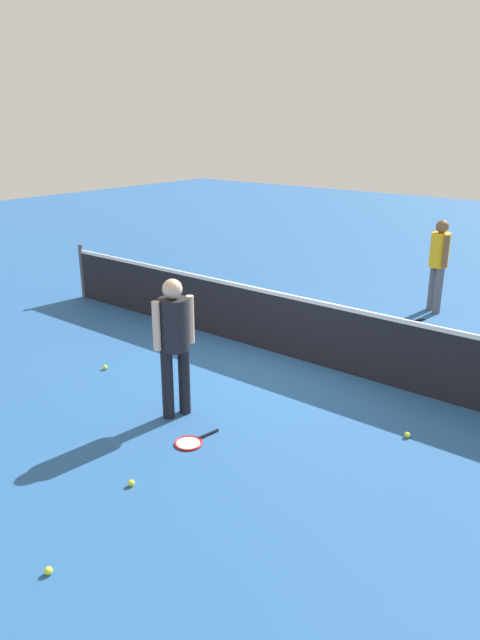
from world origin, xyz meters
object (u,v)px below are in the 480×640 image
tennis_ball_near_player (131,483)px  tennis_ball_midcourt (407,435)px  player_near_side (174,337)px  tennis_racket_near_player (190,442)px  tennis_ball_by_net (105,367)px  player_far_side (439,258)px  tennis_ball_baseline (48,571)px  tennis_racket_far_player (406,322)px

tennis_ball_near_player → tennis_ball_midcourt: bearing=56.1°
player_near_side → tennis_racket_near_player: bearing=-33.3°
tennis_racket_near_player → tennis_ball_by_net: size_ratio=9.12×
player_far_side → tennis_ball_near_player: (-0.20, -7.21, -0.98)m
player_far_side → tennis_ball_baseline: (0.19, -8.40, -0.98)m
player_far_side → tennis_racket_far_player: 1.38m
tennis_ball_near_player → tennis_ball_by_net: same height
player_far_side → tennis_racket_far_player: (-0.12, -0.94, -1.00)m
tennis_racket_far_player → tennis_ball_midcourt: size_ratio=8.89×
tennis_racket_far_player → tennis_ball_baseline: tennis_ball_baseline is taller
player_near_side → tennis_racket_far_player: player_near_side is taller
tennis_ball_by_net → tennis_racket_far_player: bearing=61.5°
tennis_ball_near_player → tennis_ball_baseline: bearing=-72.1°
tennis_racket_near_player → tennis_ball_baseline: tennis_ball_baseline is taller
tennis_ball_midcourt → tennis_ball_baseline: same height
tennis_ball_by_net → player_far_side: bearing=64.7°
tennis_ball_by_net → tennis_ball_midcourt: bearing=12.5°
player_near_side → tennis_racket_far_player: (0.76, 4.94, -1.00)m
player_near_side → tennis_ball_by_net: size_ratio=25.76×
tennis_racket_far_player → tennis_ball_by_net: (-2.51, -4.63, 0.02)m
tennis_racket_far_player → tennis_ball_baseline: (0.31, -7.45, 0.02)m
tennis_ball_baseline → tennis_ball_midcourt: bearing=70.4°
player_far_side → tennis_ball_midcourt: player_far_side is taller
player_far_side → tennis_racket_near_player: 6.35m
player_far_side → tennis_ball_midcourt: 4.99m
tennis_ball_by_net → tennis_ball_baseline: size_ratio=1.00×
tennis_ball_midcourt → player_far_side: bearing=108.1°
player_near_side → tennis_ball_midcourt: size_ratio=25.76×
tennis_racket_near_player → tennis_racket_far_player: size_ratio=1.03×
player_far_side → tennis_racket_near_player: player_far_side is taller
player_far_side → tennis_ball_near_player: bearing=-91.6°
player_near_side → tennis_ball_by_net: player_near_side is taller
tennis_ball_near_player → tennis_racket_near_player: bearing=95.9°
tennis_racket_far_player → tennis_ball_by_net: 5.26m
player_near_side → tennis_ball_near_player: player_near_side is taller
tennis_ball_midcourt → tennis_ball_baseline: (-1.34, -3.75, 0.00)m
player_near_side → tennis_racket_far_player: size_ratio=2.90×
tennis_racket_far_player → tennis_ball_midcourt: (1.64, -3.71, 0.02)m
tennis_racket_near_player → tennis_ball_midcourt: bearing=41.6°
tennis_ball_near_player → tennis_ball_by_net: (-2.43, 1.64, 0.00)m
player_near_side → tennis_ball_midcourt: player_near_side is taller
tennis_ball_midcourt → tennis_ball_baseline: bearing=-109.6°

